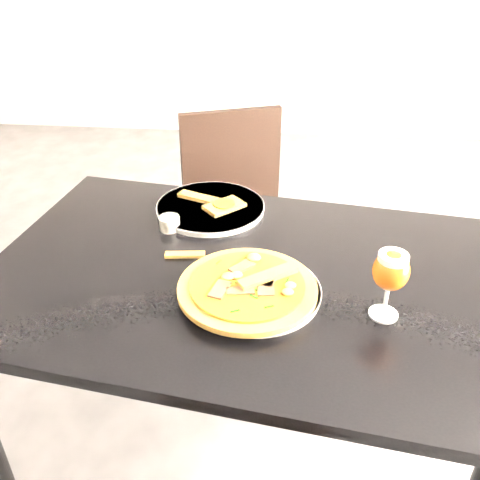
# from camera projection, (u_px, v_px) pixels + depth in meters

# --- Properties ---
(dining_table) EXTENTS (1.30, 0.97, 0.75)m
(dining_table) POSITION_uv_depth(u_px,v_px,m) (238.00, 301.00, 1.32)
(dining_table) COLOR black
(dining_table) RESTS_ON ground
(chair_far) EXTENTS (0.51, 0.51, 0.86)m
(chair_far) POSITION_uv_depth(u_px,v_px,m) (239.00, 219.00, 2.03)
(chair_far) COLOR black
(chair_far) RESTS_ON ground
(plate_main) EXTENTS (0.32, 0.32, 0.02)m
(plate_main) POSITION_uv_depth(u_px,v_px,m) (255.00, 291.00, 1.19)
(plate_main) COLOR white
(plate_main) RESTS_ON dining_table
(pizza) EXTENTS (0.31, 0.31, 0.03)m
(pizza) POSITION_uv_depth(u_px,v_px,m) (248.00, 287.00, 1.18)
(pizza) COLOR olive
(pizza) RESTS_ON plate_main
(plate_second) EXTENTS (0.37, 0.37, 0.02)m
(plate_second) POSITION_uv_depth(u_px,v_px,m) (211.00, 208.00, 1.52)
(plate_second) COLOR white
(plate_second) RESTS_ON dining_table
(crust_scraps) EXTENTS (0.21, 0.14, 0.02)m
(crust_scraps) POSITION_uv_depth(u_px,v_px,m) (216.00, 203.00, 1.52)
(crust_scraps) COLOR olive
(crust_scraps) RESTS_ON plate_second
(loose_crust) EXTENTS (0.10, 0.03, 0.01)m
(loose_crust) POSITION_uv_depth(u_px,v_px,m) (185.00, 255.00, 1.33)
(loose_crust) COLOR olive
(loose_crust) RESTS_ON dining_table
(sauce_cup) EXTENTS (0.05, 0.05, 0.04)m
(sauce_cup) POSITION_uv_depth(u_px,v_px,m) (169.00, 223.00, 1.43)
(sauce_cup) COLOR silver
(sauce_cup) RESTS_ON dining_table
(beer_glass) EXTENTS (0.08, 0.08, 0.16)m
(beer_glass) POSITION_uv_depth(u_px,v_px,m) (391.00, 271.00, 1.08)
(beer_glass) COLOR silver
(beer_glass) RESTS_ON dining_table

